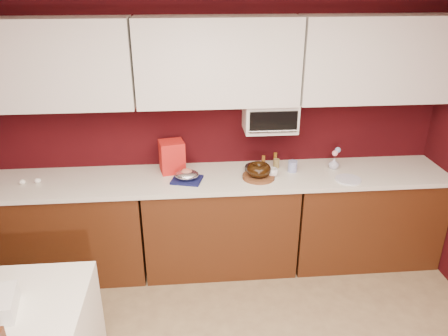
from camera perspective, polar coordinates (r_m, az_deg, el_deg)
name	(u,v)px	position (r m, az deg, el deg)	size (l,w,h in m)	color
wall_back	(217,126)	(3.92, -0.95, 5.48)	(4.00, 0.02, 2.50)	#34070A
base_cabinet_left	(69,230)	(4.12, -19.54, -7.63)	(1.31, 0.58, 0.86)	#47210E
base_cabinet_center	(220,223)	(3.99, -0.54, -7.21)	(1.31, 0.58, 0.86)	#47210E
base_cabinet_right	(362,217)	(4.28, 17.64, -6.07)	(1.31, 0.58, 0.86)	#47210E
countertop	(220,178)	(3.77, -0.57, -1.35)	(4.00, 0.62, 0.04)	silver
upper_cabinet_left	(48,64)	(3.76, -22.04, 12.43)	(1.31, 0.33, 0.70)	white
upper_cabinet_center	(218,62)	(3.61, -0.82, 13.71)	(1.31, 0.33, 0.70)	white
upper_cabinet_right	(378,59)	(3.94, 19.46, 13.25)	(1.31, 0.33, 0.70)	white
toaster_oven	(270,116)	(3.80, 6.02, 6.74)	(0.45, 0.30, 0.25)	white
toaster_oven_door	(273,122)	(3.66, 6.48, 6.00)	(0.40, 0.02, 0.18)	black
toaster_oven_handle	(273,131)	(3.66, 6.47, 4.81)	(0.02, 0.02, 0.42)	silver
cake_base	(258,177)	(3.74, 4.53, -1.14)	(0.28, 0.28, 0.03)	brown
bundt_cake	(259,170)	(3.71, 4.56, -0.20)	(0.21, 0.21, 0.09)	black
navy_towel	(187,180)	(3.69, -4.86, -1.54)	(0.24, 0.21, 0.02)	#121544
foil_ham_nest	(187,175)	(3.67, -4.89, -0.89)	(0.20, 0.17, 0.07)	silver
roasted_ham	(187,172)	(3.66, -4.90, -0.54)	(0.10, 0.08, 0.06)	#C16C58
pandoro_box	(172,157)	(3.83, -6.80, 1.50)	(0.21, 0.19, 0.28)	#AC0B1F
dark_pan	(257,168)	(3.88, 4.30, -0.03)	(0.21, 0.21, 0.04)	black
coffee_mug	(272,172)	(3.76, 6.33, -0.49)	(0.08, 0.08, 0.09)	white
blue_jar	(293,166)	(3.88, 8.94, 0.23)	(0.08, 0.08, 0.10)	#1B3398
flower_vase	(334,163)	(4.01, 14.17, 0.67)	(0.07, 0.07, 0.11)	#AFB1C7
flower_pink	(335,153)	(3.98, 14.30, 1.88)	(0.05, 0.05, 0.05)	pink
flower_blue	(338,150)	(4.00, 14.65, 2.30)	(0.05, 0.05, 0.05)	#819DCF
china_plate	(348,179)	(3.84, 15.91, -1.44)	(0.22, 0.22, 0.01)	white
amber_bottle	(263,161)	(3.98, 5.17, 0.98)	(0.03, 0.03, 0.09)	#995A1B
paper_cup	(276,163)	(3.94, 6.85, 0.59)	(0.06, 0.06, 0.08)	olive
egg_left	(22,182)	(3.98, -24.85, -1.66)	(0.05, 0.04, 0.04)	white
egg_right	(38,181)	(3.95, -23.17, -1.53)	(0.06, 0.04, 0.04)	white
amber_bottle_tall	(275,158)	(4.02, 6.70, 1.27)	(0.03, 0.03, 0.11)	brown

